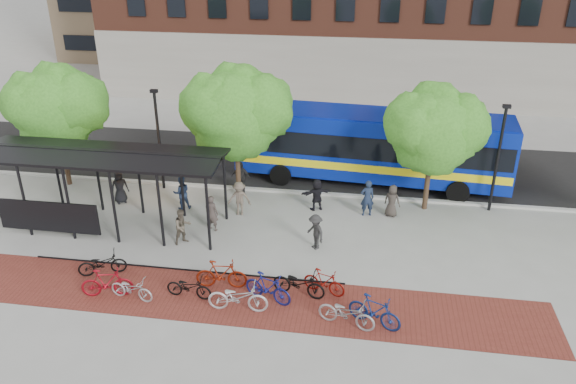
# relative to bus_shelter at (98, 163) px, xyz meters

# --- Properties ---
(ground) EXTENTS (160.00, 160.00, 0.00)m
(ground) POSITION_rel_bus_shelter_xyz_m (8.13, 0.48, -3.00)
(ground) COLOR #9E9E99
(ground) RESTS_ON ground
(asphalt_street) EXTENTS (160.00, 8.00, 0.01)m
(asphalt_street) POSITION_rel_bus_shelter_xyz_m (8.13, 8.48, -2.99)
(asphalt_street) COLOR black
(asphalt_street) RESTS_ON ground
(curb) EXTENTS (160.00, 0.25, 0.12)m
(curb) POSITION_rel_bus_shelter_xyz_m (8.13, 4.48, -2.94)
(curb) COLOR #B7B7B2
(curb) RESTS_ON ground
(brick_strip) EXTENTS (24.00, 3.00, 0.01)m
(brick_strip) POSITION_rel_bus_shelter_xyz_m (6.13, -4.52, -3.00)
(brick_strip) COLOR maroon
(brick_strip) RESTS_ON ground
(bike_rack_rail) EXTENTS (12.00, 0.05, 0.95)m
(bike_rack_rail) POSITION_rel_bus_shelter_xyz_m (4.83, -3.62, -3.00)
(bike_rack_rail) COLOR black
(bike_rack_rail) RESTS_ON ground
(bus_shelter) EXTENTS (10.60, 3.07, 3.60)m
(bus_shelter) POSITION_rel_bus_shelter_xyz_m (0.00, 0.00, 0.00)
(bus_shelter) COLOR black
(bus_shelter) RESTS_ON ground
(tree_a) EXTENTS (4.90, 4.00, 6.18)m
(tree_a) POSITION_rel_bus_shelter_xyz_m (-3.77, 3.83, 1.24)
(tree_a) COLOR #382619
(tree_a) RESTS_ON ground
(tree_b) EXTENTS (5.15, 4.20, 6.47)m
(tree_b) POSITION_rel_bus_shelter_xyz_m (5.23, 3.83, 1.46)
(tree_b) COLOR #382619
(tree_b) RESTS_ON ground
(tree_c) EXTENTS (4.66, 3.80, 5.92)m
(tree_c) POSITION_rel_bus_shelter_xyz_m (14.22, 3.83, 1.06)
(tree_c) COLOR #382619
(tree_c) RESTS_ON ground
(lamp_post_left) EXTENTS (0.35, 0.20, 5.12)m
(lamp_post_left) POSITION_rel_bus_shelter_xyz_m (1.13, 4.08, -0.25)
(lamp_post_left) COLOR black
(lamp_post_left) RESTS_ON ground
(lamp_post_right) EXTENTS (0.35, 0.20, 5.12)m
(lamp_post_right) POSITION_rel_bus_shelter_xyz_m (17.13, 4.08, -0.25)
(lamp_post_right) COLOR black
(lamp_post_right) RESTS_ON ground
(bus) EXTENTS (13.90, 4.06, 3.70)m
(bus) POSITION_rel_bus_shelter_xyz_m (11.46, 6.51, -0.87)
(bus) COLOR #0820A0
(bus) RESTS_ON ground
(bike_0) EXTENTS (1.91, 1.27, 0.95)m
(bike_0) POSITION_rel_bus_shelter_xyz_m (1.56, -3.74, -2.52)
(bike_0) COLOR black
(bike_0) RESTS_ON ground
(bike_1) EXTENTS (1.94, 0.93, 1.12)m
(bike_1) POSITION_rel_bus_shelter_xyz_m (2.37, -5.03, -2.44)
(bike_1) COLOR maroon
(bike_1) RESTS_ON ground
(bike_2) EXTENTS (1.76, 0.87, 0.89)m
(bike_2) POSITION_rel_bus_shelter_xyz_m (3.30, -5.07, -2.56)
(bike_2) COLOR #B0B0B2
(bike_2) RESTS_ON ground
(bike_4) EXTENTS (1.74, 0.73, 0.89)m
(bike_4) POSITION_rel_bus_shelter_xyz_m (5.30, -4.66, -2.55)
(bike_4) COLOR black
(bike_4) RESTS_ON ground
(bike_5) EXTENTS (1.95, 0.71, 1.15)m
(bike_5) POSITION_rel_bus_shelter_xyz_m (6.30, -3.89, -2.43)
(bike_5) COLOR maroon
(bike_5) RESTS_ON ground
(bike_6) EXTENTS (2.15, 0.82, 1.11)m
(bike_6) POSITION_rel_bus_shelter_xyz_m (7.22, -5.13, -2.44)
(bike_6) COLOR #BABABD
(bike_6) RESTS_ON ground
(bike_7) EXTENTS (1.93, 1.16, 1.12)m
(bike_7) POSITION_rel_bus_shelter_xyz_m (8.14, -4.43, -2.44)
(bike_7) COLOR navy
(bike_7) RESTS_ON ground
(bike_8) EXTENTS (2.07, 1.06, 1.03)m
(bike_8) POSITION_rel_bus_shelter_xyz_m (9.18, -3.93, -2.48)
(bike_8) COLOR black
(bike_8) RESTS_ON ground
(bike_9) EXTENTS (1.68, 0.95, 0.97)m
(bike_9) POSITION_rel_bus_shelter_xyz_m (10.07, -3.67, -2.51)
(bike_9) COLOR maroon
(bike_9) RESTS_ON ground
(bike_10) EXTENTS (2.10, 1.20, 1.05)m
(bike_10) POSITION_rel_bus_shelter_xyz_m (10.99, -5.38, -2.48)
(bike_10) COLOR gray
(bike_10) RESTS_ON ground
(bike_11) EXTENTS (1.96, 1.26, 1.14)m
(bike_11) POSITION_rel_bus_shelter_xyz_m (11.90, -5.21, -2.43)
(bike_11) COLOR navy
(bike_11) RESTS_ON ground
(pedestrian_0) EXTENTS (0.96, 0.91, 1.65)m
(pedestrian_0) POSITION_rel_bus_shelter_xyz_m (-0.33, 2.21, -2.17)
(pedestrian_0) COLOR black
(pedestrian_0) RESTS_ON ground
(pedestrian_1) EXTENTS (0.68, 0.53, 1.66)m
(pedestrian_1) POSITION_rel_bus_shelter_xyz_m (4.79, 0.25, -2.17)
(pedestrian_1) COLOR #403733
(pedestrian_1) RESTS_ON ground
(pedestrian_2) EXTENTS (0.99, 0.91, 1.64)m
(pedestrian_2) POSITION_rel_bus_shelter_xyz_m (2.82, 2.04, -2.18)
(pedestrian_2) COLOR #1E2B46
(pedestrian_2) RESTS_ON ground
(pedestrian_3) EXTENTS (1.09, 0.66, 1.64)m
(pedestrian_3) POSITION_rel_bus_shelter_xyz_m (5.63, 1.84, -2.18)
(pedestrian_3) COLOR brown
(pedestrian_3) RESTS_ON ground
(pedestrian_4) EXTENTS (1.00, 0.49, 1.65)m
(pedestrian_4) POSITION_rel_bus_shelter_xyz_m (5.16, 4.16, -2.18)
(pedestrian_4) COLOR #262626
(pedestrian_4) RESTS_ON ground
(pedestrian_5) EXTENTS (1.50, 1.04, 1.56)m
(pedestrian_5) POSITION_rel_bus_shelter_xyz_m (9.09, 2.89, -2.22)
(pedestrian_5) COLOR black
(pedestrian_5) RESTS_ON ground
(pedestrian_6) EXTENTS (0.88, 0.73, 1.54)m
(pedestrian_6) POSITION_rel_bus_shelter_xyz_m (12.56, 2.79, -2.23)
(pedestrian_6) COLOR #38322D
(pedestrian_6) RESTS_ON ground
(pedestrian_7) EXTENTS (0.72, 0.56, 1.75)m
(pedestrian_7) POSITION_rel_bus_shelter_xyz_m (11.43, 2.68, -2.12)
(pedestrian_7) COLOR #1B263F
(pedestrian_7) RESTS_ON ground
(pedestrian_8) EXTENTS (0.96, 0.95, 1.57)m
(pedestrian_8) POSITION_rel_bus_shelter_xyz_m (3.88, -1.02, -2.22)
(pedestrian_8) COLOR brown
(pedestrian_8) RESTS_ON ground
(pedestrian_9) EXTENTS (1.09, 1.13, 1.55)m
(pedestrian_9) POSITION_rel_bus_shelter_xyz_m (9.41, -0.60, -2.22)
(pedestrian_9) COLOR #292929
(pedestrian_9) RESTS_ON ground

